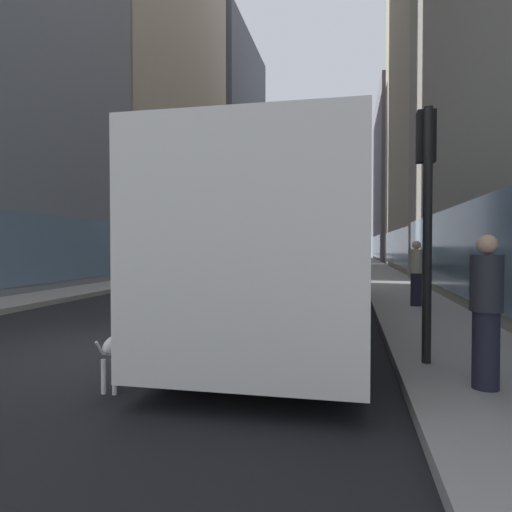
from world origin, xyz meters
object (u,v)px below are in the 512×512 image
(car_blue_hatchback, at_px, (294,255))
(pedestrian_in_coat, at_px, (486,310))
(car_white_van, at_px, (336,256))
(pedestrian_with_handbag, at_px, (417,273))
(traffic_light_near, at_px, (427,192))
(car_yellow_taxi, at_px, (320,255))
(dalmatian_dog, at_px, (121,345))
(car_silver_sedan, at_px, (310,258))
(transit_bus, at_px, (299,243))
(car_red_coupe, at_px, (325,253))

(car_blue_hatchback, relative_size, pedestrian_in_coat, 2.44)
(car_white_van, bearing_deg, pedestrian_with_handbag, -83.49)
(traffic_light_near, bearing_deg, car_yellow_taxi, 95.86)
(car_white_van, bearing_deg, car_blue_hatchback, 130.34)
(car_blue_hatchback, xyz_separation_m, dalmatian_dog, (2.37, -36.44, -0.31))
(car_blue_hatchback, bearing_deg, car_silver_sedan, -77.22)
(car_yellow_taxi, bearing_deg, car_silver_sedan, -90.00)
(car_white_van, bearing_deg, car_yellow_taxi, 105.52)
(traffic_light_near, bearing_deg, car_blue_hatchback, 99.88)
(car_silver_sedan, height_order, dalmatian_dog, car_silver_sedan)
(transit_bus, bearing_deg, car_yellow_taxi, 92.81)
(car_white_van, xyz_separation_m, traffic_light_near, (2.10, -30.31, 1.61))
(pedestrian_in_coat, bearing_deg, traffic_light_near, 112.63)
(car_red_coupe, relative_size, pedestrian_in_coat, 2.73)
(transit_bus, bearing_deg, car_silver_sedan, 94.37)
(car_white_van, xyz_separation_m, pedestrian_in_coat, (2.55, -31.40, 0.19))
(car_white_van, relative_size, traffic_light_near, 1.39)
(car_silver_sedan, xyz_separation_m, car_yellow_taxi, (0.00, 11.63, -0.00))
(car_silver_sedan, bearing_deg, car_white_van, 74.75)
(car_silver_sedan, relative_size, car_yellow_taxi, 0.98)
(car_red_coupe, height_order, traffic_light_near, traffic_light_near)
(car_yellow_taxi, bearing_deg, car_white_van, -74.48)
(car_white_van, relative_size, dalmatian_dog, 4.90)
(transit_bus, relative_size, car_silver_sedan, 2.50)
(car_silver_sedan, bearing_deg, transit_bus, -85.63)
(car_red_coupe, height_order, pedestrian_with_handbag, pedestrian_with_handbag)
(dalmatian_dog, bearing_deg, car_white_van, 87.07)
(car_red_coupe, relative_size, traffic_light_near, 1.36)
(pedestrian_in_coat, bearing_deg, dalmatian_dog, -175.41)
(car_white_van, distance_m, car_red_coupe, 15.05)
(car_silver_sedan, bearing_deg, car_blue_hatchback, 102.78)
(car_blue_hatchback, height_order, car_yellow_taxi, same)
(pedestrian_with_handbag, bearing_deg, car_white_van, 96.51)
(car_white_van, xyz_separation_m, car_blue_hatchback, (-4.00, 4.71, -0.00))
(car_yellow_taxi, xyz_separation_m, dalmatian_dog, (-0.03, -37.50, -0.31))
(car_red_coupe, xyz_separation_m, dalmatian_dog, (-0.03, -46.70, -0.31))
(transit_bus, xyz_separation_m, dalmatian_dog, (-1.63, -4.92, -1.26))
(pedestrian_in_coat, bearing_deg, car_silver_sedan, 99.24)
(car_silver_sedan, height_order, car_yellow_taxi, same)
(dalmatian_dog, height_order, pedestrian_with_handbag, pedestrian_with_handbag)
(car_blue_hatchback, bearing_deg, car_yellow_taxi, 23.67)
(car_yellow_taxi, bearing_deg, transit_bus, -87.19)
(car_red_coupe, distance_m, traffic_light_near, 45.46)
(car_blue_hatchback, height_order, dalmatian_dog, car_blue_hatchback)
(dalmatian_dog, bearing_deg, traffic_light_near, 20.87)
(car_white_van, bearing_deg, transit_bus, -90.00)
(car_blue_hatchback, height_order, pedestrian_with_handbag, pedestrian_with_handbag)
(car_white_van, height_order, car_red_coupe, same)
(traffic_light_near, bearing_deg, car_red_coupe, 94.67)
(car_white_van, height_order, traffic_light_near, traffic_light_near)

